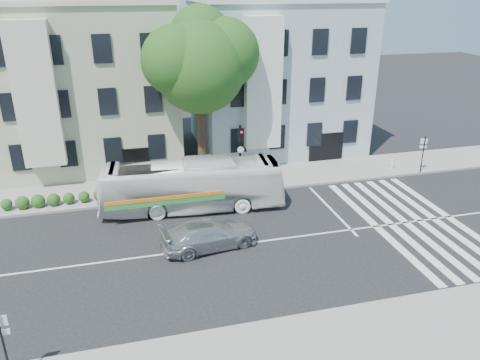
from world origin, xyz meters
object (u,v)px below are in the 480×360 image
object	(u,v)px
fire_hydrant	(392,163)
sedan	(209,234)
traffic_signal	(240,148)
near_sign_pole	(3,339)
bus	(192,186)

from	to	relation	value
fire_hydrant	sedan	bearing A→B (deg)	-153.84
sedan	fire_hydrant	world-z (taller)	sedan
traffic_signal	near_sign_pole	world-z (taller)	traffic_signal
sedan	near_sign_pole	distance (m)	10.59
sedan	fire_hydrant	distance (m)	16.07
bus	fire_hydrant	size ratio (longest dim) A/B	14.77
fire_hydrant	traffic_signal	bearing A→B (deg)	-179.51
bus	traffic_signal	bearing A→B (deg)	-49.72
bus	fire_hydrant	distance (m)	14.82
fire_hydrant	near_sign_pole	distance (m)	26.41
sedan	traffic_signal	bearing A→B (deg)	-34.76
bus	traffic_signal	world-z (taller)	traffic_signal
bus	fire_hydrant	xyz separation A→B (m)	(14.56, 2.59, -0.95)
sedan	traffic_signal	world-z (taller)	traffic_signal
sedan	traffic_signal	xyz separation A→B (m)	(3.39, 6.99, 1.93)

